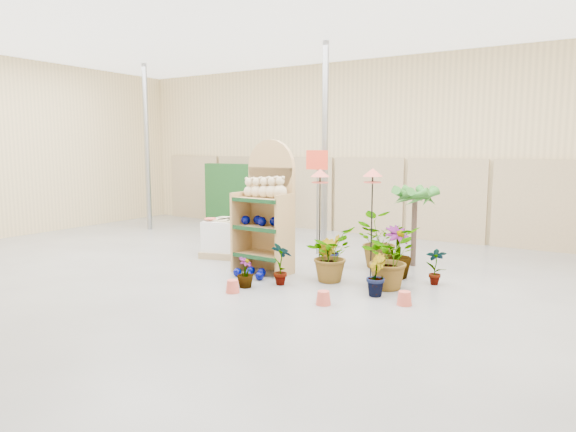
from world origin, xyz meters
name	(u,v)px	position (x,y,z in m)	size (l,w,h in m)	color
room	(256,150)	(0.00, 0.91, 2.21)	(15.20, 12.10, 4.70)	slate
display_shelf	(268,212)	(0.07, 1.19, 1.10)	(1.04, 0.69, 2.40)	#AA8350
teddy_bears	(266,189)	(0.10, 1.08, 1.52)	(0.89, 0.25, 0.39)	beige
gazing_balls_shelf	(263,221)	(0.07, 1.04, 0.94)	(0.88, 0.30, 0.17)	#00045D
gazing_balls_floor	(252,273)	(0.09, 0.63, 0.07)	(0.63, 0.39, 0.15)	#00045D
pallet_stack	(231,238)	(-1.32, 1.84, 0.38)	(1.26, 1.13, 0.79)	#9D8560
charcoal_planters	(243,227)	(-1.92, 3.08, 0.42)	(0.80, 0.50, 1.00)	#2F2E34
trellis_stock	(235,195)	(-3.80, 5.20, 0.90)	(2.00, 0.30, 1.80)	#154018
offer_sign	(317,181)	(0.10, 2.98, 1.57)	(0.50, 0.08, 2.20)	gray
bird_table_front	(320,177)	(0.94, 1.54, 1.74)	(0.34, 0.34, 1.88)	black
bird_table_right	(373,176)	(1.87, 1.70, 1.77)	(0.34, 0.34, 1.91)	black
bird_table_back	(266,170)	(-2.44, 4.76, 1.67)	(0.34, 0.34, 1.80)	black
palm	(415,194)	(2.20, 2.99, 1.39)	(0.70, 0.70, 1.63)	#413027
potted_plant_0	(281,264)	(0.80, 0.48, 0.36)	(0.38, 0.26, 0.72)	#286B21
potted_plant_1	(326,260)	(1.29, 1.14, 0.36)	(0.39, 0.32, 0.71)	#286B21
potted_plant_2	(330,254)	(1.36, 1.14, 0.46)	(0.82, 0.71, 0.92)	#286B21
potted_plant_3	(397,252)	(2.25, 1.95, 0.45)	(0.51, 0.51, 0.90)	#286B21
potted_plant_4	(436,266)	(2.96, 1.85, 0.31)	(0.33, 0.22, 0.63)	#286B21
potted_plant_5	(333,251)	(0.92, 2.12, 0.31)	(0.34, 0.27, 0.61)	#286B21
potted_plant_6	(376,241)	(1.64, 2.50, 0.52)	(0.93, 0.80, 1.03)	#286B21
potted_plant_7	(245,272)	(0.38, 0.06, 0.25)	(0.28, 0.28, 0.50)	#286B21
potted_plant_9	(375,275)	(2.36, 0.73, 0.32)	(0.35, 0.28, 0.64)	#286B21
potted_plant_10	(388,258)	(2.36, 1.24, 0.50)	(0.90, 0.78, 1.00)	#286B21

